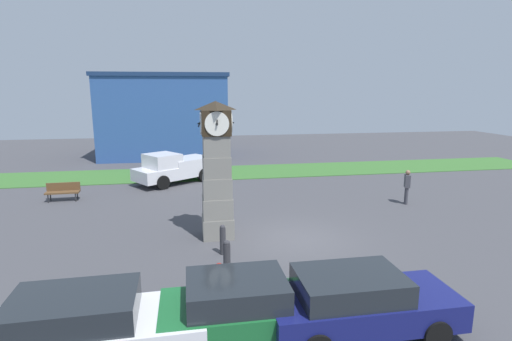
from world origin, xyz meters
The scene contains 14 objects.
ground_plane centered at (0.00, 0.00, 0.00)m, with size 69.24×69.24×0.00m, color #424247.
clock_tower centered at (-2.90, 0.91, 2.50)m, with size 1.33×1.34×5.13m.
bollard_near_tower centered at (-3.20, -4.89, 0.52)m, with size 0.31×0.31×1.02m.
bollard_mid_row centered at (-3.20, -3.50, 0.45)m, with size 0.25×0.25×0.89m.
bollard_far_row centered at (-2.86, -2.11, 0.51)m, with size 0.22×0.22×1.00m.
bollard_end_row centered at (-2.86, -0.82, 0.53)m, with size 0.21×0.21×1.05m.
car_navy_sedan centered at (-6.10, -5.72, 0.74)m, with size 4.61×2.02×1.45m.
car_near_tower centered at (-2.77, -5.58, 0.74)m, with size 3.99×1.93×1.45m.
car_by_building centered at (-0.19, -5.80, 0.75)m, with size 4.37×1.93×1.46m.
pickup_truck centered at (-4.74, 10.31, 0.93)m, with size 5.04×4.33×1.85m.
bench centered at (-10.21, 7.26, 0.52)m, with size 1.61×0.58×0.90m.
pedestrian_near_bench centered at (6.57, 3.72, 0.97)m, with size 0.37×0.46×1.69m.
warehouse_blue_far centered at (-5.66, 21.05, 3.41)m, with size 10.55×7.65×6.80m.
grass_verge_far centered at (0.54, 12.69, 0.02)m, with size 41.54×4.49×0.04m, color #386B2D.
Camera 1 is at (-3.95, -13.65, 5.53)m, focal length 28.00 mm.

